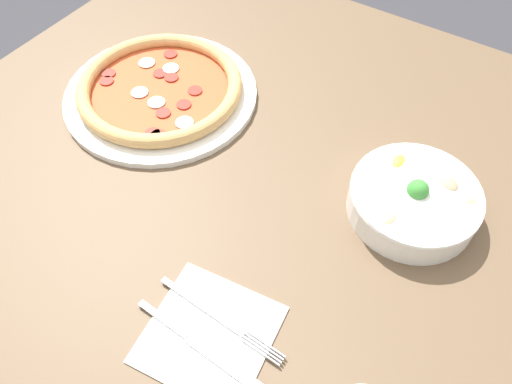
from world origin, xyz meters
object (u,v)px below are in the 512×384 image
Objects in this scene: fork at (218,318)px; knife at (194,342)px; bowl at (414,199)px; pizza at (160,89)px.

fork and knife have the same top height.
knife is (0.04, -0.01, -0.00)m from fork.
knife is at bearing -96.85° from fork.
bowl is at bearing 66.84° from fork.
fork is 0.96× the size of knife.
knife is at bearing -23.43° from bowl.
pizza is at bearing 141.18° from fork.
fork is at bearing -25.29° from bowl.
pizza reaches higher than knife.
pizza is at bearing -89.30° from bowl.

